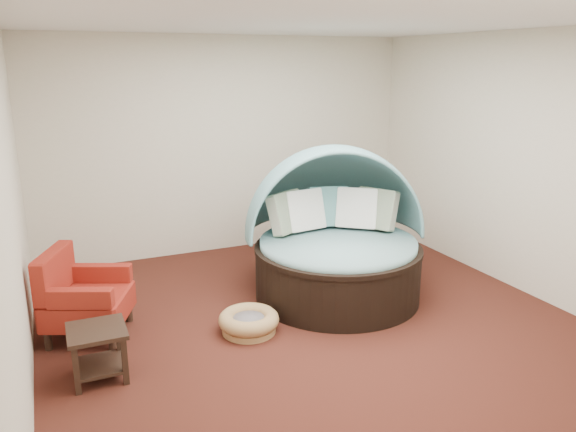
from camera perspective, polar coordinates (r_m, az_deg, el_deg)
name	(u,v)px	position (r m, az deg, el deg)	size (l,w,h in m)	color
floor	(310,321)	(5.63, 2.25, -10.60)	(5.00, 5.00, 0.00)	#481B14
wall_back	(228,146)	(7.46, -6.15, 7.10)	(5.00, 5.00, 0.00)	beige
wall_front	(521,272)	(3.21, 22.57, -5.26)	(5.00, 5.00, 0.00)	beige
wall_left	(11,210)	(4.67, -26.32, 0.55)	(5.00, 5.00, 0.00)	beige
wall_right	(517,163)	(6.65, 22.21, 5.03)	(5.00, 5.00, 0.00)	beige
ceiling	(313,21)	(5.07, 2.60, 19.15)	(5.00, 5.00, 0.00)	white
canopy_daybed	(336,227)	(6.03, 4.89, -1.16)	(2.22, 2.18, 1.63)	black
pet_basket	(249,322)	(5.39, -4.00, -10.66)	(0.64, 0.64, 0.20)	#997445
red_armchair	(82,297)	(5.54, -20.21, -7.72)	(0.93, 0.93, 0.83)	black
side_table	(98,346)	(4.83, -18.75, -12.42)	(0.45, 0.45, 0.43)	black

